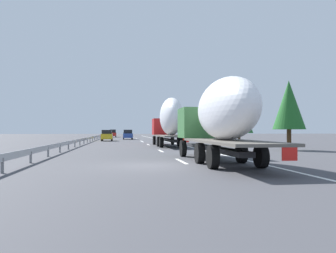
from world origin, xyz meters
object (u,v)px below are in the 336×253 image
Objects in this scene: car_yellow_coupe at (107,135)px; truck_lead at (169,121)px; truck_trailing at (219,116)px; road_sign at (168,128)px; car_black_suv at (126,133)px; car_red_compact at (113,133)px; car_blue_sedan at (128,135)px.

truck_lead is at bearing -160.32° from car_yellow_coupe.
truck_lead is 1.03× the size of truck_trailing.
car_yellow_coupe is (20.41, 7.30, -1.81)m from truck_lead.
truck_trailing reaches higher than road_sign.
car_yellow_coupe is 1.37× the size of road_sign.
truck_trailing is (-17.75, -0.00, -0.31)m from truck_lead.
car_black_suv is (65.78, 3.40, -1.77)m from truck_lead.
car_yellow_coupe is at bearing 179.70° from car_red_compact.
car_blue_sedan is 0.89× the size of car_black_suv.
truck_lead is 21.75m from car_yellow_coupe.
truck_trailing is 2.68× the size of car_black_suv.
truck_lead is 65.89m from car_black_suv.
car_red_compact is at bearing -0.30° from car_yellow_coupe.
car_yellow_coupe is at bearing 10.83° from truck_trailing.
car_yellow_coupe is 0.88× the size of car_red_compact.
car_red_compact is at bearing 163.87° from car_black_suv.
road_sign is at bearing -136.54° from car_blue_sedan.
car_red_compact is (70.63, 7.12, -1.42)m from truck_trailing.
car_black_suv reaches higher than car_blue_sedan.
road_sign is (-42.99, -6.50, 1.17)m from car_black_suv.
car_black_suv is (83.53, 3.40, -1.46)m from truck_trailing.
truck_trailing is 4.12× the size of road_sign.
truck_trailing is 71.01m from car_red_compact.
car_black_suv is (45.37, -3.90, 0.04)m from car_yellow_coupe.
truck_lead reaches higher than road_sign.
truck_trailing is at bearing -177.67° from car_black_suv.
car_black_suv is at bearing 2.33° from truck_trailing.
car_yellow_coupe is (-9.59, 3.57, -0.03)m from car_blue_sedan.
car_red_compact reaches higher than car_blue_sedan.
road_sign is (2.39, -10.40, 1.21)m from car_yellow_coupe.
car_red_compact is (32.48, -0.17, 0.08)m from car_yellow_coupe.
car_red_compact is 1.01× the size of car_black_suv.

